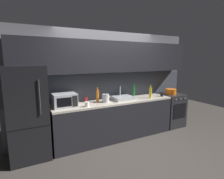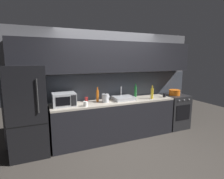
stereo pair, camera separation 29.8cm
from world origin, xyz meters
The scene contains 15 objects.
ground_plane centered at (0.00, 0.00, 0.00)m, with size 10.00×10.00×0.00m, color #3D3833.
back_wall centered at (0.00, 1.20, 1.55)m, with size 4.63×0.44×2.50m.
counter_run centered at (0.00, 0.90, 0.45)m, with size 2.89×0.60×0.90m.
refrigerator centered at (-1.82, 0.90, 0.87)m, with size 0.68×0.69×1.74m.
oven_range centered at (1.78, 0.90, 0.45)m, with size 0.60×0.62×0.90m.
microwave centered at (-1.14, 0.92, 1.04)m, with size 0.46×0.35×0.27m.
sink_basin centered at (0.22, 0.93, 0.94)m, with size 0.48×0.38×0.30m.
kettle centered at (-0.25, 0.88, 0.99)m, with size 0.19×0.16×0.21m.
wine_bottle_green centered at (0.64, 1.09, 1.05)m, with size 0.06×0.06×0.35m.
wine_bottle_yellow centered at (0.93, 0.78, 1.03)m, with size 0.07×0.07×0.33m.
wine_bottle_orange centered at (-0.39, 1.01, 1.04)m, with size 0.06×0.06×0.33m.
mug_dark centered at (1.31, 0.79, 0.95)m, with size 0.07×0.07×0.10m, color black.
mug_white centered at (-0.75, 0.72, 0.95)m, with size 0.09×0.09×0.10m, color silver.
mug_red centered at (-0.62, 1.12, 0.95)m, with size 0.07×0.07×0.10m, color #A82323.
cooking_pot centered at (1.74, 0.90, 0.97)m, with size 0.29×0.29×0.14m.
Camera 2 is at (-1.62, -2.72, 1.84)m, focal length 28.35 mm.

